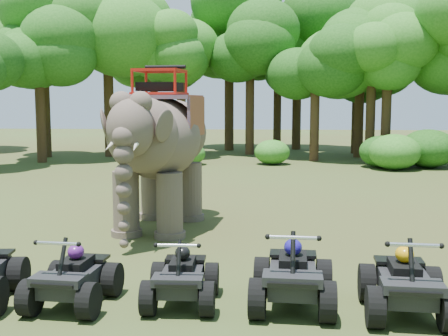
% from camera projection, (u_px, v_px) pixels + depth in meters
% --- Properties ---
extents(ground, '(110.00, 110.00, 0.00)m').
position_uv_depth(ground, '(220.00, 268.00, 11.35)').
color(ground, '#47381E').
rests_on(ground, ground).
extents(elephant, '(2.80, 5.33, 4.29)m').
position_uv_depth(elephant, '(160.00, 147.00, 14.76)').
color(elephant, brown).
rests_on(elephant, ground).
extents(atv_1, '(1.34, 1.74, 1.22)m').
position_uv_depth(atv_1, '(73.00, 269.00, 9.23)').
color(atv_1, black).
rests_on(atv_1, ground).
extents(atv_2, '(1.19, 1.61, 1.17)m').
position_uv_depth(atv_2, '(182.00, 270.00, 9.29)').
color(atv_2, black).
rests_on(atv_2, ground).
extents(atv_3, '(1.43, 1.90, 1.35)m').
position_uv_depth(atv_3, '(293.00, 267.00, 9.15)').
color(atv_3, black).
rests_on(atv_3, ground).
extents(atv_4, '(1.43, 1.88, 1.32)m').
position_uv_depth(atv_4, '(406.00, 274.00, 8.80)').
color(atv_4, black).
rests_on(atv_4, ground).
extents(tree_0, '(5.71, 5.71, 8.16)m').
position_uv_depth(tree_0, '(250.00, 89.00, 34.84)').
color(tree_0, '#195114').
rests_on(tree_0, ground).
extents(tree_1, '(5.03, 5.03, 7.18)m').
position_uv_depth(tree_1, '(315.00, 97.00, 31.07)').
color(tree_1, '#195114').
rests_on(tree_1, ground).
extents(tree_2, '(5.27, 5.27, 7.53)m').
position_uv_depth(tree_2, '(387.00, 93.00, 30.30)').
color(tree_2, '#195114').
rests_on(tree_2, ground).
extents(tree_29, '(4.99, 4.99, 7.13)m').
position_uv_depth(tree_29, '(40.00, 97.00, 30.37)').
color(tree_29, '#195114').
rests_on(tree_29, ground).
extents(tree_30, '(6.76, 6.76, 9.66)m').
position_uv_depth(tree_30, '(108.00, 76.00, 33.50)').
color(tree_30, '#195114').
rests_on(tree_30, ground).
extents(tree_31, '(5.43, 5.43, 7.75)m').
position_uv_depth(tree_31, '(181.00, 92.00, 33.09)').
color(tree_31, '#195114').
rests_on(tree_31, ground).
extents(tree_32, '(5.38, 5.38, 7.68)m').
position_uv_depth(tree_32, '(277.00, 94.00, 38.35)').
color(tree_32, '#195114').
rests_on(tree_32, ground).
extents(tree_35, '(5.07, 5.07, 7.24)m').
position_uv_depth(tree_35, '(371.00, 96.00, 30.84)').
color(tree_35, '#195114').
rests_on(tree_35, ground).
extents(tree_36, '(7.13, 7.13, 10.18)m').
position_uv_depth(tree_36, '(297.00, 75.00, 38.40)').
color(tree_36, '#195114').
rests_on(tree_36, ground).
extents(tree_37, '(6.20, 6.20, 8.86)m').
position_uv_depth(tree_37, '(154.00, 86.00, 40.11)').
color(tree_37, '#195114').
rests_on(tree_37, ground).
extents(tree_41, '(7.02, 7.02, 10.03)m').
position_uv_depth(tree_41, '(44.00, 73.00, 33.14)').
color(tree_41, '#195114').
rests_on(tree_41, ground).
extents(tree_42, '(7.41, 7.41, 10.58)m').
position_uv_depth(tree_42, '(229.00, 72.00, 37.73)').
color(tree_42, '#195114').
rests_on(tree_42, ground).
extents(tree_43, '(5.21, 5.21, 7.45)m').
position_uv_depth(tree_43, '(356.00, 95.00, 35.70)').
color(tree_43, '#195114').
rests_on(tree_43, ground).
extents(tree_44, '(5.78, 5.78, 8.26)m').
position_uv_depth(tree_44, '(360.00, 88.00, 33.17)').
color(tree_44, '#195114').
rests_on(tree_44, ground).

